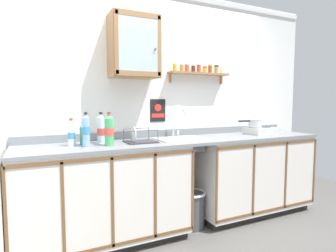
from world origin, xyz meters
name	(u,v)px	position (x,y,z in m)	size (l,w,h in m)	color
floor	(200,238)	(0.00, 0.00, 0.00)	(6.38, 6.38, 0.00)	#565451
back_wall	(171,106)	(0.00, 0.66, 1.32)	(3.98, 0.07, 2.61)	white
lower_cabinet_run	(104,196)	(-0.88, 0.32, 0.47)	(1.61, 0.64, 0.93)	black
lower_cabinet_run_right	(251,174)	(0.93, 0.32, 0.47)	(1.50, 0.64, 0.93)	black
countertop	(185,141)	(0.00, 0.32, 0.95)	(3.34, 0.66, 0.03)	gray
backsplash	(172,133)	(0.00, 0.62, 1.00)	(3.34, 0.02, 0.08)	gray
sink	(179,139)	(-0.04, 0.36, 0.96)	(0.51, 0.42, 0.49)	silver
hot_plate_stove	(261,131)	(1.09, 0.33, 1.01)	(0.36, 0.27, 0.09)	silver
saucepan	(255,123)	(1.00, 0.35, 1.10)	(0.31, 0.17, 0.10)	silver
bottle_water_clear_0	(101,129)	(-0.87, 0.41, 1.10)	(0.08, 0.08, 0.30)	silver
bottle_water_blue_1	(86,131)	(-1.04, 0.26, 1.11)	(0.07, 0.07, 0.31)	#8CB7E0
bottle_detergent_teal_2	(84,134)	(-1.04, 0.38, 1.06)	(0.07, 0.07, 0.22)	teal
bottle_soda_green_3	(109,130)	(-0.84, 0.23, 1.11)	(0.09, 0.09, 0.31)	#4CB266
bottle_opaque_white_4	(71,134)	(-1.15, 0.36, 1.08)	(0.07, 0.07, 0.25)	white
dish_rack	(140,140)	(-0.52, 0.30, 0.99)	(0.29, 0.26, 0.16)	#333338
wall_cabinet	(134,47)	(-0.50, 0.49, 1.93)	(0.50, 0.31, 0.63)	#996B42
spice_shelf	(199,72)	(0.33, 0.56, 1.72)	(0.77, 0.14, 0.23)	#996B42
warning_sign	(158,111)	(-0.18, 0.63, 1.26)	(0.18, 0.01, 0.26)	black
trash_bin	(192,209)	(0.06, 0.26, 0.21)	(0.31, 0.31, 0.39)	#4C4C51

